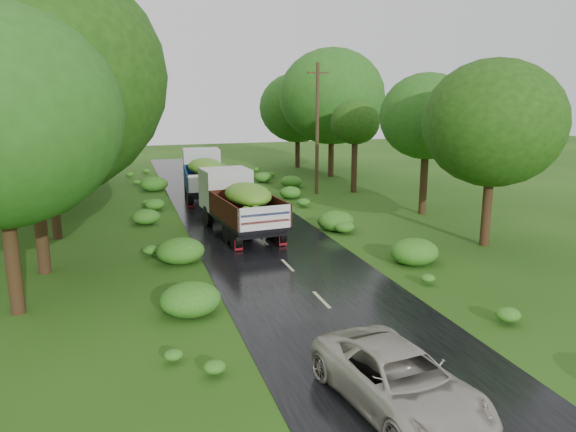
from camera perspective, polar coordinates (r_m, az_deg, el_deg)
name	(u,v)px	position (r m, az deg, el deg)	size (l,w,h in m)	color
ground	(372,351)	(16.11, 8.51, -13.43)	(120.00, 120.00, 0.00)	#1C410D
road	(312,290)	(20.35, 2.44, -7.53)	(6.50, 80.00, 0.02)	black
road_lines	(303,281)	(21.23, 1.54, -6.60)	(0.12, 69.60, 0.00)	#BFB78C
truck_near	(238,200)	(27.98, -5.08, 1.64)	(3.19, 7.23, 2.95)	black
truck_far	(204,172)	(37.38, -8.54, 4.43)	(3.05, 7.32, 3.00)	black
car	(399,380)	(13.35, 11.20, -16.01)	(2.28, 4.93, 1.37)	#B0A89C
utility_pole	(317,128)	(38.06, 2.99, 8.93)	(1.53, 0.26, 8.72)	#382616
trees_left	(37,85)	(34.45, -24.17, 12.07)	(8.00, 33.39, 10.42)	black
trees_right	(357,109)	(40.15, 7.00, 10.76)	(4.91, 30.82, 8.29)	black
shrubs	(253,224)	(28.53, -3.55, -0.83)	(11.90, 44.00, 0.70)	#226417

